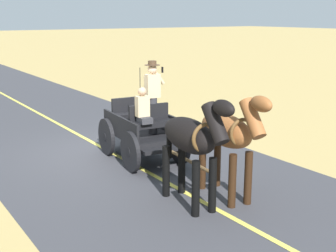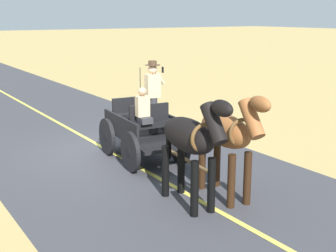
% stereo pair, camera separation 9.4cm
% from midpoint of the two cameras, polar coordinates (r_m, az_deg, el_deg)
% --- Properties ---
extents(ground_plane, '(200.00, 200.00, 0.00)m').
position_cam_midpoint_polar(ground_plane, '(12.35, -6.94, -3.20)').
color(ground_plane, tan).
extents(road_surface, '(6.57, 160.00, 0.01)m').
position_cam_midpoint_polar(road_surface, '(12.35, -6.94, -3.18)').
color(road_surface, '#38383D').
rests_on(road_surface, ground).
extents(road_centre_stripe, '(0.12, 160.00, 0.00)m').
position_cam_midpoint_polar(road_centre_stripe, '(12.34, -6.94, -3.16)').
color(road_centre_stripe, '#DBCC4C').
rests_on(road_centre_stripe, road_surface).
extents(horse_drawn_carriage, '(1.62, 4.52, 2.50)m').
position_cam_midpoint_polar(horse_drawn_carriage, '(11.41, -2.84, -0.28)').
color(horse_drawn_carriage, black).
rests_on(horse_drawn_carriage, ground).
extents(horse_near_side, '(0.75, 2.14, 2.21)m').
position_cam_midpoint_polar(horse_near_side, '(8.93, 7.77, -0.96)').
color(horse_near_side, brown).
rests_on(horse_near_side, ground).
extents(horse_off_side, '(0.67, 2.14, 2.21)m').
position_cam_midpoint_polar(horse_off_side, '(8.49, 3.19, -1.62)').
color(horse_off_side, black).
rests_on(horse_off_side, ground).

